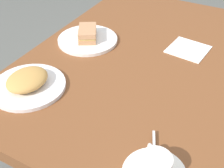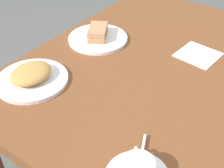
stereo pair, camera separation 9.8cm
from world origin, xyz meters
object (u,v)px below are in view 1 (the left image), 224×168
at_px(dining_table, 144,71).
at_px(sandwich_front, 87,34).
at_px(sandwich_plate, 87,40).
at_px(coffee_cup, 155,165).
at_px(napkin, 188,49).
at_px(side_plate, 29,86).
at_px(spoon, 154,149).

xyz_separation_m(dining_table, sandwich_front, (0.00, -0.27, 0.10)).
xyz_separation_m(sandwich_plate, coffee_cup, (0.49, 0.50, 0.03)).
bearing_deg(napkin, side_plate, -39.11).
bearing_deg(sandwich_plate, spoon, 48.39).
relative_size(spoon, side_plate, 0.38).
xyz_separation_m(sandwich_plate, sandwich_front, (0.00, 0.00, 0.03)).
distance_m(dining_table, coffee_cup, 0.55).
relative_size(sandwich_plate, sandwich_front, 1.82).
xyz_separation_m(coffee_cup, spoon, (-0.07, -0.03, -0.03)).
height_order(coffee_cup, napkin, coffee_cup).
bearing_deg(coffee_cup, side_plate, -103.59).
bearing_deg(side_plate, coffee_cup, 76.41).
bearing_deg(spoon, sandwich_front, -131.62).
relative_size(sandwich_plate, side_plate, 1.00).
bearing_deg(spoon, sandwich_plate, -131.61).
xyz_separation_m(sandwich_front, napkin, (-0.14, 0.40, -0.04)).
relative_size(sandwich_front, spoon, 1.46).
bearing_deg(napkin, dining_table, -44.39).
distance_m(coffee_cup, napkin, 0.63).
distance_m(sandwich_front, spoon, 0.63).
distance_m(sandwich_front, napkin, 0.42).
relative_size(sandwich_plate, coffee_cup, 2.69).
height_order(sandwich_front, napkin, sandwich_front).
xyz_separation_m(dining_table, side_plate, (0.37, -0.28, 0.07)).
bearing_deg(sandwich_front, dining_table, 90.79).
xyz_separation_m(sandwich_front, side_plate, (0.36, -0.01, -0.03)).
relative_size(coffee_cup, side_plate, 0.37).
height_order(coffee_cup, side_plate, coffee_cup).
xyz_separation_m(dining_table, coffee_cup, (0.49, 0.23, 0.11)).
bearing_deg(coffee_cup, sandwich_front, -134.23).
bearing_deg(napkin, sandwich_front, -70.77).
bearing_deg(napkin, spoon, 7.46).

